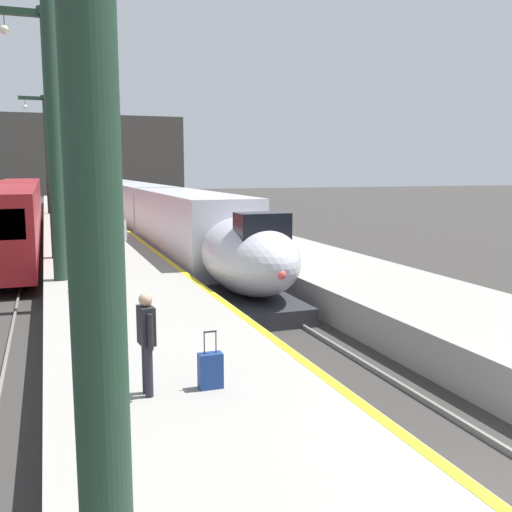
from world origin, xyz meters
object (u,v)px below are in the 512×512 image
highspeed_train_main (138,207)px  station_column_distant (47,143)px  departure_info_board (112,240)px  rolling_suitcase (210,370)px  passenger_near_edge (146,336)px  regional_train_adjacent (15,209)px  station_column_mid (52,89)px  station_column_far (50,112)px

highspeed_train_main → station_column_distant: size_ratio=5.94×
station_column_distant → departure_info_board: station_column_distant is taller
rolling_suitcase → passenger_near_edge: bearing=177.2°
highspeed_train_main → station_column_distant: (-5.90, 8.40, 4.75)m
highspeed_train_main → passenger_near_edge: size_ratio=33.20×
highspeed_train_main → regional_train_adjacent: (-8.10, -2.28, 0.17)m
passenger_near_edge → rolling_suitcase: size_ratio=1.72×
rolling_suitcase → departure_info_board: departure_info_board is taller
highspeed_train_main → passenger_near_edge: (-4.84, -33.46, 0.08)m
station_column_distant → highspeed_train_main: bearing=-54.9°
station_column_distant → passenger_near_edge: size_ratio=5.59×
station_column_mid → station_column_distant: 30.93m
station_column_distant → rolling_suitcase: 42.30m
highspeed_train_main → passenger_near_edge: highspeed_train_main is taller
station_column_mid → rolling_suitcase: bearing=-79.2°
highspeed_train_main → regional_train_adjacent: bearing=-164.3°
passenger_near_edge → departure_info_board: bearing=87.4°
station_column_mid → rolling_suitcase: station_column_mid is taller
station_column_mid → rolling_suitcase: 12.60m
rolling_suitcase → regional_train_adjacent: bearing=97.8°
regional_train_adjacent → station_column_far: bearing=-81.7°
station_column_distant → passenger_near_edge: 42.13m
passenger_near_edge → station_column_mid: bearing=95.5°
highspeed_train_main → rolling_suitcase: (-3.80, -33.51, -0.61)m
highspeed_train_main → station_column_far: station_column_far is taller
highspeed_train_main → station_column_mid: bearing=-104.7°
regional_train_adjacent → passenger_near_edge: regional_train_adjacent is taller
station_column_far → departure_info_board: 8.70m
station_column_far → station_column_distant: 25.73m
station_column_distant → passenger_near_edge: (1.06, -41.86, -4.67)m
station_column_mid → station_column_distant: (-0.00, 30.93, -0.45)m
station_column_far → rolling_suitcase: bearing=-82.6°
station_column_far → station_column_distant: station_column_far is taller
station_column_far → departure_info_board: size_ratio=4.64×
highspeed_train_main → station_column_mid: size_ratio=5.44×
highspeed_train_main → station_column_mid: station_column_mid is taller
highspeed_train_main → departure_info_board: highspeed_train_main is taller
station_column_distant → rolling_suitcase: size_ratio=9.62×
station_column_mid → departure_info_board: station_column_mid is taller
departure_info_board → station_column_mid: bearing=123.7°
highspeed_train_main → departure_info_board: 25.12m
passenger_near_edge → station_column_distant: bearing=91.5°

